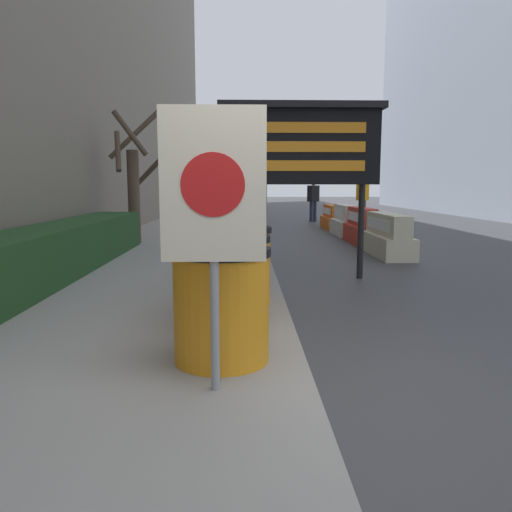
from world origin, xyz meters
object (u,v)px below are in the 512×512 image
at_px(jersey_barrier_white, 345,222).
at_px(pedestrian_passerby, 313,197).
at_px(barrel_drum_foreground, 221,304).
at_px(barrel_drum_middle, 230,281).
at_px(message_board, 301,146).
at_px(pedestrian_worker, 362,196).
at_px(jersey_barrier_cream, 387,237).
at_px(barrel_drum_back, 238,266).
at_px(traffic_cone_mid, 345,224).
at_px(jersey_barrier_orange_far, 332,218).
at_px(traffic_light_near_curb, 266,160).
at_px(jersey_barrier_red_striped, 362,228).
at_px(warning_sign, 213,201).
at_px(traffic_cone_near, 361,226).

xyz_separation_m(jersey_barrier_white, pedestrian_passerby, (-0.19, 5.63, 0.61)).
relative_size(barrel_drum_foreground, pedestrian_passerby, 0.53).
bearing_deg(barrel_drum_middle, message_board, 71.86).
distance_m(pedestrian_worker, pedestrian_passerby, 2.00).
distance_m(barrel_drum_foreground, pedestrian_worker, 17.27).
height_order(jersey_barrier_cream, pedestrian_passerby, pedestrian_passerby).
height_order(barrel_drum_back, traffic_cone_mid, barrel_drum_back).
relative_size(jersey_barrier_cream, jersey_barrier_orange_far, 1.22).
relative_size(message_board, traffic_cone_mid, 4.77).
height_order(jersey_barrier_orange_far, pedestrian_passerby, pedestrian_passerby).
distance_m(barrel_drum_foreground, jersey_barrier_cream, 7.43).
bearing_deg(barrel_drum_middle, jersey_barrier_white, 72.45).
xyz_separation_m(jersey_barrier_cream, traffic_light_near_curb, (-2.07, 11.51, 2.20)).
distance_m(barrel_drum_back, traffic_cone_mid, 10.22).
bearing_deg(jersey_barrier_red_striped, barrel_drum_middle, -111.64).
height_order(jersey_barrier_red_striped, pedestrian_worker, pedestrian_worker).
relative_size(barrel_drum_back, jersey_barrier_orange_far, 0.51).
height_order(message_board, jersey_barrier_cream, message_board).
bearing_deg(pedestrian_passerby, barrel_drum_foreground, 42.86).
bearing_deg(pedestrian_worker, barrel_drum_foreground, 34.63).
bearing_deg(jersey_barrier_cream, warning_sign, -114.18).
bearing_deg(jersey_barrier_red_striped, traffic_light_near_curb, 102.71).
xyz_separation_m(barrel_drum_foreground, traffic_light_near_curb, (1.17, 18.19, 2.02)).
height_order(message_board, jersey_barrier_white, message_board).
bearing_deg(jersey_barrier_white, warning_sign, -105.65).
bearing_deg(traffic_cone_near, barrel_drum_back, -111.91).
bearing_deg(jersey_barrier_white, traffic_cone_near, -48.95).
height_order(barrel_drum_back, jersey_barrier_cream, barrel_drum_back).
height_order(message_board, traffic_cone_mid, message_board).
xyz_separation_m(jersey_barrier_red_striped, pedestrian_passerby, (-0.19, 7.69, 0.60)).
height_order(jersey_barrier_red_striped, jersey_barrier_orange_far, jersey_barrier_red_striped).
xyz_separation_m(jersey_barrier_white, traffic_cone_mid, (0.10, 0.51, -0.12)).
height_order(jersey_barrier_red_striped, pedestrian_passerby, pedestrian_passerby).
bearing_deg(pedestrian_worker, barrel_drum_back, 32.98).
bearing_deg(pedestrian_worker, jersey_barrier_cream, 41.24).
height_order(barrel_drum_back, traffic_cone_near, barrel_drum_back).
bearing_deg(pedestrian_passerby, jersey_barrier_orange_far, 56.41).
relative_size(message_board, pedestrian_worker, 1.52).
bearing_deg(barrel_drum_foreground, traffic_cone_mid, 73.88).
bearing_deg(pedestrian_worker, pedestrian_passerby, -43.87).
height_order(barrel_drum_middle, traffic_cone_near, barrel_drum_middle).
bearing_deg(barrel_drum_middle, barrel_drum_back, 85.98).
bearing_deg(jersey_barrier_orange_far, jersey_barrier_white, -90.00).
height_order(barrel_drum_middle, pedestrian_worker, pedestrian_worker).
distance_m(traffic_light_near_curb, pedestrian_passerby, 2.88).
relative_size(jersey_barrier_cream, jersey_barrier_white, 1.21).
relative_size(warning_sign, pedestrian_worker, 1.03).
bearing_deg(jersey_barrier_orange_far, warning_sign, -103.22).
distance_m(warning_sign, jersey_barrier_cream, 8.03).
height_order(jersey_barrier_white, traffic_cone_near, jersey_barrier_white).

